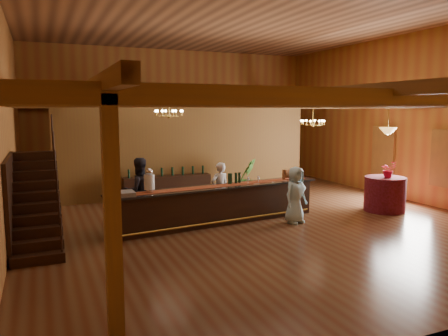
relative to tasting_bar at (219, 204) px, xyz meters
name	(u,v)px	position (x,y,z in m)	size (l,w,h in m)	color
floor	(245,216)	(0.99, 0.48, -0.51)	(14.00, 14.00, 0.00)	brown
ceiling	(246,17)	(0.99, 0.48, 4.99)	(14.00, 14.00, 0.00)	#A66D43
wall_back	(174,116)	(0.99, 7.48, 2.24)	(12.00, 0.10, 5.50)	#A36B2C
wall_left	(5,121)	(-5.01, 0.48, 2.24)	(0.10, 14.00, 5.50)	#A36B2C
wall_right	(408,118)	(6.99, 0.48, 2.24)	(0.10, 14.00, 5.50)	#A36B2C
beam_grid	(238,102)	(0.99, 0.99, 2.73)	(11.90, 13.90, 0.39)	olive
support_posts	(253,162)	(0.99, -0.02, 1.09)	(9.20, 10.20, 3.20)	olive
partition_wall	(189,152)	(0.49, 3.98, 1.04)	(9.00, 0.18, 3.10)	brown
window_right_front	(446,159)	(6.94, -1.12, 1.04)	(0.12, 1.05, 1.75)	white
window_right_back	(384,151)	(6.94, 1.48, 1.04)	(0.12, 1.05, 1.75)	white
staircase	(36,202)	(-4.46, -0.26, 0.49)	(1.00, 2.80, 2.00)	black
backroom_boxes	(178,173)	(0.70, 5.98, 0.02)	(4.10, 0.60, 1.10)	black
tasting_bar	(219,204)	(0.00, 0.00, 0.00)	(6.07, 1.47, 1.02)	black
beverage_dispenser	(149,181)	(-1.90, -0.18, 0.78)	(0.26, 0.26, 0.60)	silver
glass_rack_tray	(124,194)	(-2.56, -0.36, 0.54)	(0.50, 0.50, 0.10)	gray
raffle_drum	(288,174)	(2.25, 0.22, 0.67)	(0.34, 0.24, 0.30)	brown
bar_bottle_0	(229,179)	(0.37, 0.16, 0.64)	(0.07, 0.07, 0.30)	black
bar_bottle_1	(231,179)	(0.42, 0.17, 0.64)	(0.07, 0.07, 0.30)	black
bar_bottle_2	(236,178)	(0.58, 0.19, 0.64)	(0.07, 0.07, 0.30)	black
bar_bottle_3	(239,178)	(0.69, 0.20, 0.64)	(0.07, 0.07, 0.30)	black
backbar_shelf	(167,188)	(-0.45, 3.46, -0.10)	(2.94, 0.46, 0.83)	black
round_table	(385,194)	(5.10, -0.62, 0.00)	(1.19, 1.19, 1.03)	#390703
chandelier_left	(169,113)	(-0.90, 1.49, 2.41)	(0.80, 0.80, 0.43)	gold
chandelier_right	(313,122)	(4.24, 1.96, 2.08)	(0.80, 0.80, 0.77)	gold
pendant_lamp	(388,131)	(5.10, -0.62, 1.89)	(0.52, 0.52, 0.90)	gold
bartender	(220,189)	(0.32, 0.72, 0.26)	(0.56, 0.37, 1.54)	white
staff_second	(139,191)	(-1.98, 0.71, 0.38)	(0.86, 0.67, 1.78)	black
guest	(296,195)	(1.89, -0.77, 0.25)	(0.74, 0.48, 1.52)	#A7DAED
floor_plant	(246,178)	(2.21, 2.88, 0.17)	(0.75, 0.60, 1.36)	#2D5C1D
table_flowers	(388,169)	(5.07, -0.75, 0.76)	(0.44, 0.38, 0.49)	#B70C2D
table_vase	(388,172)	(5.22, -0.58, 0.65)	(0.13, 0.13, 0.27)	gold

